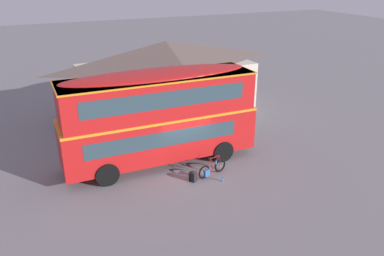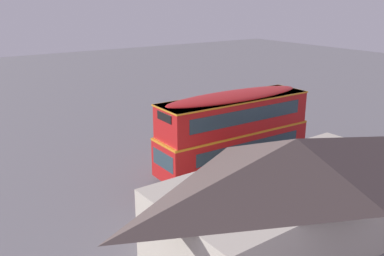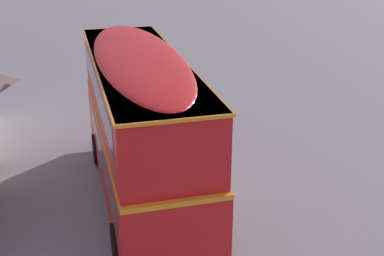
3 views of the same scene
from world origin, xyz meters
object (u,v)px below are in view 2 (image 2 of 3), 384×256
Objects in this scene: double_decker_bus at (234,129)px; backpack_on_ground at (199,157)px; touring_bicycle at (187,159)px; water_bottle_blue_sports at (178,160)px.

double_decker_bus reaches higher than backpack_on_ground.
touring_bicycle reaches higher than backpack_on_ground.
double_decker_bus is at bearing 126.45° from touring_bicycle.
touring_bicycle is (1.74, -2.36, -2.27)m from double_decker_bus.
touring_bicycle is 1.04m from backpack_on_ground.
double_decker_bus is 43.24× the size of water_bottle_blue_sports.
double_decker_bus is 3.50m from backpack_on_ground.
double_decker_bus is at bearing 122.57° from water_bottle_blue_sports.
touring_bicycle is 7.49× the size of water_bottle_blue_sports.
water_bottle_blue_sports is at bearing -25.95° from backpack_on_ground.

